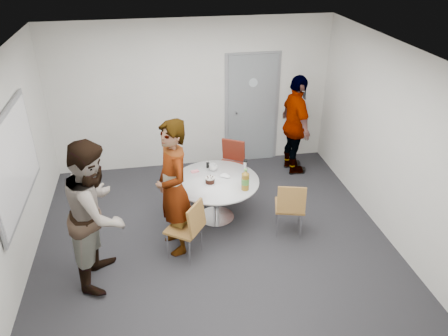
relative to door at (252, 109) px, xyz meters
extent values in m
plane|color=black|center=(-1.10, -2.48, -1.03)|extent=(5.00, 5.00, 0.00)
plane|color=silver|center=(-1.10, -2.48, 1.67)|extent=(5.00, 5.00, 0.00)
plane|color=silver|center=(-1.10, 0.02, 0.32)|extent=(5.00, 0.00, 5.00)
plane|color=silver|center=(-3.60, -2.48, 0.32)|extent=(0.00, 5.00, 5.00)
plane|color=silver|center=(1.40, -2.48, 0.32)|extent=(0.00, 5.00, 5.00)
plane|color=silver|center=(-1.10, -4.98, 0.32)|extent=(5.00, 0.00, 5.00)
cube|color=gray|center=(0.00, -0.01, 0.00)|extent=(0.90, 0.05, 2.05)
cube|color=gray|center=(0.00, 0.01, 0.00)|extent=(1.02, 0.04, 2.12)
cylinder|color=#B2BFC6|center=(0.00, -0.04, 0.52)|extent=(0.16, 0.01, 0.16)
cylinder|color=silver|center=(-0.32, -0.07, -0.01)|extent=(0.04, 0.14, 0.04)
cube|color=gray|center=(-3.56, -2.28, 0.42)|extent=(0.03, 1.90, 1.25)
cube|color=white|center=(-3.54, -2.28, 0.42)|extent=(0.01, 1.78, 1.13)
cylinder|color=silver|center=(-0.98, -1.86, -0.37)|extent=(1.29, 1.29, 0.03)
cylinder|color=silver|center=(-0.98, -1.86, -0.69)|extent=(0.09, 0.09, 0.62)
cylinder|color=silver|center=(-0.98, -1.86, -1.01)|extent=(0.55, 0.55, 0.02)
cylinder|color=silver|center=(-1.08, -1.93, -0.35)|extent=(0.18, 0.18, 0.01)
cylinder|color=black|center=(-1.08, -1.93, -0.31)|extent=(0.14, 0.14, 0.07)
cylinder|color=silver|center=(-1.08, -1.93, -0.26)|extent=(0.14, 0.14, 0.02)
cylinder|color=olive|center=(-0.61, -2.19, -0.23)|extent=(0.11, 0.11, 0.25)
cylinder|color=#4A8A37|center=(-0.61, -2.19, -0.22)|extent=(0.11, 0.11, 0.10)
cone|color=olive|center=(-0.61, -2.19, -0.07)|extent=(0.11, 0.11, 0.05)
cylinder|color=#5A9E47|center=(-0.61, -2.19, -0.03)|extent=(0.04, 0.04, 0.03)
imported|color=white|center=(-0.97, -1.54, -0.30)|extent=(0.18, 0.18, 0.10)
cylinder|color=black|center=(-1.04, -1.45, -0.30)|extent=(0.05, 0.05, 0.11)
cylinder|color=silver|center=(-0.49, -1.66, -0.27)|extent=(0.06, 0.06, 0.17)
cylinder|color=black|center=(-0.49, -1.66, -0.17)|extent=(0.07, 0.07, 0.03)
cube|color=pink|center=(-1.26, -1.55, -0.34)|extent=(0.13, 0.09, 0.02)
ellipsoid|color=white|center=(-0.83, -1.79, -0.34)|extent=(0.17, 0.17, 0.03)
cube|color=brown|center=(-1.54, -2.66, -0.58)|extent=(0.58, 0.58, 0.03)
cube|color=brown|center=(-1.38, -2.77, -0.36)|extent=(0.30, 0.38, 0.40)
cylinder|color=silver|center=(-1.59, -2.43, -0.80)|extent=(0.02, 0.02, 0.44)
cylinder|color=silver|center=(-1.78, -2.70, -0.80)|extent=(0.02, 0.02, 0.44)
cylinder|color=silver|center=(-1.31, -2.62, -0.80)|extent=(0.02, 0.02, 0.44)
cylinder|color=silver|center=(-1.50, -2.89, -0.80)|extent=(0.02, 0.02, 0.44)
cube|color=brown|center=(0.02, -2.39, -0.58)|extent=(0.51, 0.51, 0.03)
cube|color=brown|center=(-0.03, -2.58, -0.35)|extent=(0.40, 0.19, 0.40)
cylinder|color=silver|center=(0.22, -2.27, -0.80)|extent=(0.02, 0.02, 0.44)
cylinder|color=silver|center=(-0.10, -2.18, -0.80)|extent=(0.02, 0.02, 0.44)
cylinder|color=silver|center=(0.14, -2.59, -0.80)|extent=(0.02, 0.02, 0.44)
cylinder|color=silver|center=(-0.19, -2.51, -0.80)|extent=(0.02, 0.02, 0.44)
cube|color=maroon|center=(-0.62, -1.08, -0.58)|extent=(0.57, 0.57, 0.03)
cube|color=maroon|center=(-0.52, -0.91, -0.35)|extent=(0.39, 0.28, 0.40)
cylinder|color=silver|center=(-0.85, -1.14, -0.80)|extent=(0.02, 0.02, 0.45)
cylinder|color=silver|center=(-0.56, -1.31, -0.80)|extent=(0.02, 0.02, 0.45)
cylinder|color=silver|center=(-0.68, -0.85, -0.80)|extent=(0.02, 0.02, 0.45)
cylinder|color=silver|center=(-0.39, -1.02, -0.80)|extent=(0.02, 0.02, 0.45)
imported|color=#A5C6EA|center=(-1.64, -2.46, -0.06)|extent=(0.62, 0.79, 1.92)
imported|color=white|center=(-2.59, -2.85, -0.07)|extent=(0.88, 1.05, 1.92)
imported|color=black|center=(0.66, -0.61, -0.12)|extent=(0.51, 1.09, 1.82)
camera|label=1|loc=(-1.84, -7.41, 2.94)|focal=35.00mm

